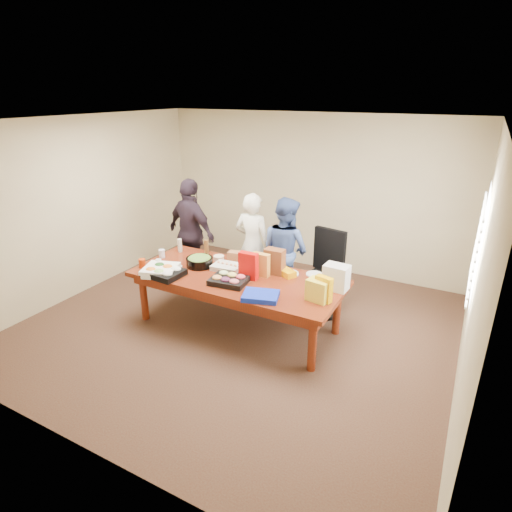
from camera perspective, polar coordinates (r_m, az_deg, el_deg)
The scene contains 39 objects.
floor at distance 5.90m, azimuth -2.48°, elevation -9.47°, with size 5.50×5.00×0.02m, color #47301E.
ceiling at distance 5.06m, azimuth -3.00°, elevation 17.94°, with size 5.50×5.00×0.02m, color white.
wall_back at distance 7.50m, azimuth 7.14°, elevation 8.50°, with size 5.50×0.04×2.70m, color beige.
wall_front at distance 3.59m, azimuth -23.65°, elevation -8.32°, with size 5.50×0.04×2.70m, color beige.
wall_left at distance 7.08m, azimuth -22.38°, elevation 6.25°, with size 0.04×5.00×2.70m, color beige.
wall_right at distance 4.65m, azimuth 27.91°, elevation -2.24°, with size 0.04×5.00×2.70m, color beige.
window_panel at distance 5.17m, azimuth 28.08°, elevation 1.75°, with size 0.03×1.40×1.10m, color white.
window_blinds at distance 5.17m, azimuth 27.64°, elevation 1.83°, with size 0.04×1.36×1.00m, color beige.
conference_table at distance 5.71m, azimuth -2.54°, elevation -6.16°, with size 2.80×1.20×0.75m, color #4C1C0F.
office_chair at distance 6.03m, azimuth 9.06°, elevation -2.68°, with size 0.59×0.59×1.16m, color black.
person_center at distance 6.46m, azimuth -0.45°, elevation 1.53°, with size 0.59×0.39×1.62m, color white.
person_right at distance 6.26m, azimuth 3.99°, elevation 0.76°, with size 0.79×0.61×1.62m, color #415996.
person_left at distance 6.87m, azimuth -8.72°, elevation 3.11°, with size 1.03×0.43×1.76m, color black.
veggie_tray at distance 5.67m, azimuth -12.42°, elevation -2.23°, with size 0.50×0.39×0.08m, color black.
fruit_tray at distance 5.34m, azimuth -3.70°, elevation -3.33°, with size 0.46×0.36×0.07m, color black.
sheet_cake at distance 5.74m, azimuth -3.95°, elevation -1.49°, with size 0.38×0.29×0.07m, color silver.
salad_bowl at distance 5.88m, azimuth -7.67°, elevation -0.80°, with size 0.37×0.37×0.12m, color black.
chip_bag_blue at distance 4.95m, azimuth 0.64°, elevation -5.44°, with size 0.41×0.31×0.06m, color #112ABE.
chip_bag_red at distance 5.39m, azimuth -1.04°, elevation -1.33°, with size 0.25×0.10×0.36m, color red.
chip_bag_yellow at distance 4.90m, azimuth 9.16°, elevation -4.43°, with size 0.20×0.08×0.31m, color #F0AC00.
chip_bag_orange at distance 5.48m, azimuth 0.82°, elevation -1.22°, with size 0.20×0.09×0.31m, color orange.
mayo_jar at distance 5.65m, azimuth 0.87°, elevation -1.47°, with size 0.08×0.08×0.13m, color white.
mustard_bottle at distance 5.89m, azimuth -0.05°, elevation -0.25°, with size 0.06×0.06×0.18m, color yellow.
dressing_bottle at distance 6.30m, azimuth -6.75°, elevation 1.26°, with size 0.07×0.07×0.21m, color brown.
ranch_bottle at distance 6.43m, azimuth -10.30°, elevation 1.43°, with size 0.07×0.07×0.20m, color beige.
banana_bunch at distance 5.55m, azimuth 4.17°, elevation -2.26°, with size 0.25×0.14×0.08m, color #FEAE00.
bread_loaf at distance 6.03m, azimuth -2.39°, elevation -0.01°, with size 0.30×0.13×0.12m, color #9D643B.
kraft_bag at distance 5.56m, azimuth 2.54°, elevation -0.73°, with size 0.26×0.15×0.34m, color brown.
red_cup at distance 5.99m, azimuth -15.19°, elevation -0.95°, with size 0.09×0.09×0.12m, color #B83408.
clear_cup_a at distance 5.95m, azimuth -13.07°, elevation -0.95°, with size 0.08×0.08×0.11m, color silver.
clear_cup_b at distance 6.27m, azimuth -12.65°, elevation 0.33°, with size 0.09×0.09×0.12m, color white.
pizza_box_lower at distance 5.73m, azimuth -12.63°, elevation -2.14°, with size 0.42×0.42×0.05m, color white.
pizza_box_upper at distance 5.72m, azimuth -12.86°, elevation -1.67°, with size 0.42×0.42×0.05m, color white.
plate_a at distance 5.61m, azimuth 4.48°, elevation -2.36°, with size 0.26×0.26×0.02m, color silver.
plate_b at distance 5.63m, azimuth 7.92°, elevation -2.46°, with size 0.22×0.22×0.01m, color silver.
dip_bowl_a at distance 5.58m, azimuth 4.23°, elevation -2.24°, with size 0.15×0.15×0.06m, color beige.
dip_bowl_b at distance 6.07m, azimuth -5.07°, elevation -0.24°, with size 0.15×0.15×0.06m, color beige.
grocery_bag_white at distance 5.21m, azimuth 10.83°, elevation -2.85°, with size 0.29×0.21×0.31m, color silver.
grocery_bag_yellow at distance 4.92m, azimuth 8.45°, elevation -4.62°, with size 0.26×0.18×0.26m, color yellow.
Camera 1 is at (2.59, -4.33, 3.03)m, focal length 29.48 mm.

